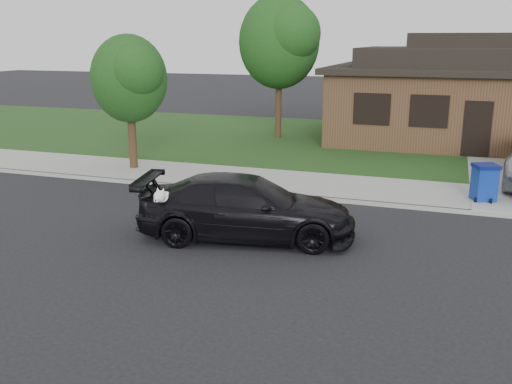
% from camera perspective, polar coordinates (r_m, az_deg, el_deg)
% --- Properties ---
extents(ground, '(120.00, 120.00, 0.00)m').
position_cam_1_polar(ground, '(13.27, 4.62, -4.93)').
color(ground, black).
rests_on(ground, ground).
extents(sidewalk, '(60.00, 3.00, 0.12)m').
position_cam_1_polar(sidewalk, '(17.94, 8.62, 0.46)').
color(sidewalk, gray).
rests_on(sidewalk, ground).
extents(curb, '(60.00, 0.12, 0.12)m').
position_cam_1_polar(curb, '(16.51, 7.66, -0.78)').
color(curb, gray).
rests_on(curb, ground).
extents(lawn, '(60.00, 13.00, 0.13)m').
position_cam_1_polar(lawn, '(25.68, 11.91, 4.71)').
color(lawn, '#193814').
rests_on(lawn, ground).
extents(sedan, '(5.35, 3.01, 1.46)m').
position_cam_1_polar(sedan, '(13.26, -0.99, -1.56)').
color(sedan, black).
rests_on(sedan, ground).
extents(recycling_bin, '(0.81, 0.81, 1.04)m').
position_cam_1_polar(recycling_bin, '(17.18, 21.87, 0.90)').
color(recycling_bin, navy).
rests_on(recycling_bin, sidewalk).
extents(house, '(12.60, 8.60, 4.65)m').
position_cam_1_polar(house, '(27.23, 21.18, 9.01)').
color(house, '#422B1C').
rests_on(house, ground).
extents(tree_0, '(3.78, 3.60, 6.34)m').
position_cam_1_polar(tree_0, '(26.05, 2.60, 14.92)').
color(tree_0, '#332114').
rests_on(tree_0, ground).
extents(tree_2, '(2.73, 2.60, 4.59)m').
position_cam_1_polar(tree_2, '(20.16, -12.43, 11.12)').
color(tree_2, '#332114').
rests_on(tree_2, ground).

